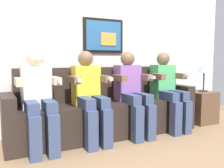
% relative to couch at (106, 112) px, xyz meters
% --- Properties ---
extents(ground_plane, '(6.42, 6.42, 0.00)m').
position_rel_couch_xyz_m(ground_plane, '(0.00, -0.33, -0.31)').
color(ground_plane, '#8C6B4C').
extents(back_wall_assembly, '(4.94, 0.10, 2.60)m').
position_rel_couch_xyz_m(back_wall_assembly, '(0.00, 0.44, 0.99)').
color(back_wall_assembly, silver).
rests_on(back_wall_assembly, ground_plane).
extents(couch, '(2.54, 0.58, 0.90)m').
position_rel_couch_xyz_m(couch, '(0.00, 0.00, 0.00)').
color(couch, '#2D231E').
rests_on(couch, ground_plane).
extents(person_leftmost, '(0.46, 0.56, 1.11)m').
position_rel_couch_xyz_m(person_leftmost, '(-0.90, -0.17, 0.29)').
color(person_leftmost, white).
rests_on(person_leftmost, ground_plane).
extents(person_left_center, '(0.46, 0.56, 1.11)m').
position_rel_couch_xyz_m(person_left_center, '(-0.30, -0.17, 0.29)').
color(person_left_center, yellow).
rests_on(person_left_center, ground_plane).
extents(person_right_center, '(0.46, 0.56, 1.11)m').
position_rel_couch_xyz_m(person_right_center, '(0.30, -0.17, 0.29)').
color(person_right_center, '#8C59A5').
rests_on(person_right_center, ground_plane).
extents(person_rightmost, '(0.46, 0.56, 1.11)m').
position_rel_couch_xyz_m(person_rightmost, '(0.90, -0.17, 0.29)').
color(person_rightmost, '#4CB266').
rests_on(person_rightmost, ground_plane).
extents(side_table_right, '(0.40, 0.40, 0.50)m').
position_rel_couch_xyz_m(side_table_right, '(1.62, -0.11, -0.06)').
color(side_table_right, brown).
rests_on(side_table_right, ground_plane).
extents(table_lamp, '(0.22, 0.22, 0.46)m').
position_rel_couch_xyz_m(table_lamp, '(1.66, -0.12, 0.55)').
color(table_lamp, '#333338').
rests_on(table_lamp, side_table_right).
extents(spare_remote_on_table, '(0.04, 0.13, 0.02)m').
position_rel_couch_xyz_m(spare_remote_on_table, '(1.66, -0.12, 0.20)').
color(spare_remote_on_table, white).
rests_on(spare_remote_on_table, side_table_right).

